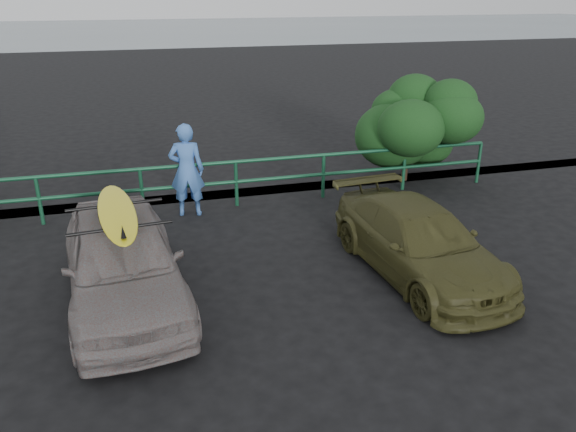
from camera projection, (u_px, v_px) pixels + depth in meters
name	position (u px, v px, depth m)	size (l,w,h in m)	color
ground	(232.00, 339.00, 7.70)	(80.00, 80.00, 0.00)	black
ocean	(136.00, 31.00, 61.25)	(200.00, 200.00, 0.00)	slate
guardrail	(190.00, 187.00, 11.96)	(14.00, 0.08, 1.04)	#154A2E
shrub_right	(397.00, 132.00, 13.34)	(3.20, 2.40, 2.57)	#173F17
sedan	(123.00, 261.00, 8.34)	(1.66, 4.12, 1.40)	slate
olive_vehicle	(419.00, 242.00, 9.27)	(1.61, 3.96, 1.15)	#3F3D1B
man	(187.00, 170.00, 11.56)	(0.71, 0.47, 1.96)	#4275C8
roof_rack	(117.00, 216.00, 8.06)	(1.41, 0.99, 0.05)	black
surfboard	(117.00, 212.00, 8.04)	(0.52, 2.49, 0.07)	yellow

